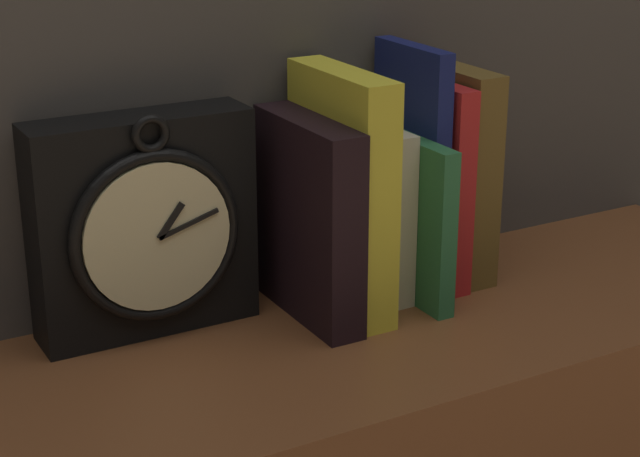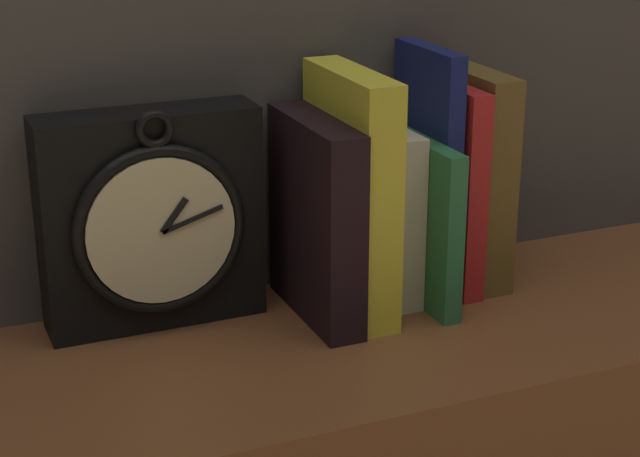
% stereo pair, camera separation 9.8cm
% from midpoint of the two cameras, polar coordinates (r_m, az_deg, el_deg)
% --- Properties ---
extents(clock, '(0.21, 0.07, 0.22)m').
position_cam_midpoint_polar(clock, '(1.03, -12.02, 0.07)').
color(clock, black).
rests_on(clock, bookshelf).
extents(book_slot0_black, '(0.04, 0.16, 0.20)m').
position_cam_midpoint_polar(book_slot0_black, '(1.05, -3.27, 0.44)').
color(book_slot0_black, black).
rests_on(book_slot0_black, bookshelf).
extents(book_slot1_yellow, '(0.04, 0.16, 0.24)m').
position_cam_midpoint_polar(book_slot1_yellow, '(1.06, -1.47, 1.90)').
color(book_slot1_yellow, yellow).
rests_on(book_slot1_yellow, bookshelf).
extents(book_slot2_cream, '(0.04, 0.12, 0.18)m').
position_cam_midpoint_polar(book_slot2_cream, '(1.10, 0.11, 0.93)').
color(book_slot2_cream, beige).
rests_on(book_slot2_cream, bookshelf).
extents(book_slot3_green, '(0.02, 0.16, 0.17)m').
position_cam_midpoint_polar(book_slot3_green, '(1.10, 2.00, 0.66)').
color(book_slot3_green, '#2A6C3F').
rests_on(book_slot3_green, bookshelf).
extents(book_slot4_navy, '(0.02, 0.12, 0.26)m').
position_cam_midpoint_polar(book_slot4_navy, '(1.12, 2.34, 3.22)').
color(book_slot4_navy, navy).
rests_on(book_slot4_navy, bookshelf).
extents(book_slot5_red, '(0.02, 0.12, 0.22)m').
position_cam_midpoint_polar(book_slot5_red, '(1.13, 3.54, 2.43)').
color(book_slot5_red, red).
rests_on(book_slot5_red, bookshelf).
extents(book_slot6_brown, '(0.04, 0.12, 0.23)m').
position_cam_midpoint_polar(book_slot6_brown, '(1.15, 4.83, 2.93)').
color(book_slot6_brown, brown).
rests_on(book_slot6_brown, bookshelf).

